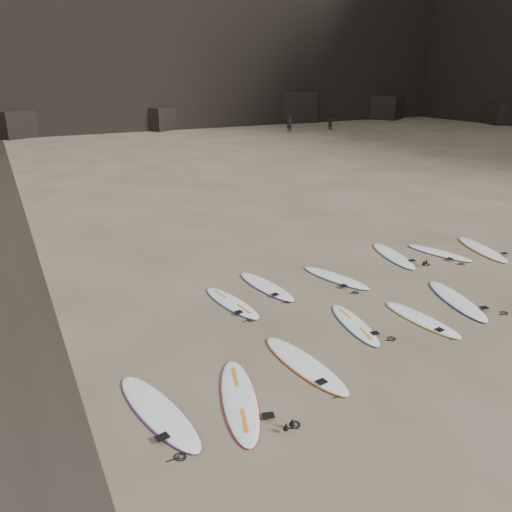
{
  "coord_description": "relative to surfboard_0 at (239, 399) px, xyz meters",
  "views": [
    {
      "loc": [
        -7.7,
        -8.44,
        5.98
      ],
      "look_at": [
        -2.19,
        2.22,
        1.5
      ],
      "focal_mm": 35.0,
      "sensor_mm": 36.0,
      "label": 1
    }
  ],
  "objects": [
    {
      "name": "person_a",
      "position": [
        23.75,
        37.82,
        0.78
      ],
      "size": [
        0.69,
        0.71,
        1.65
      ],
      "primitive_type": "imported",
      "rotation": [
        0.0,
        0.0,
        5.41
      ],
      "color": "black",
      "rests_on": "ground"
    },
    {
      "name": "surfboard_2",
      "position": [
        3.86,
        1.42,
        -0.01
      ],
      "size": [
        0.94,
        2.34,
        0.08
      ],
      "primitive_type": "ellipsoid",
      "rotation": [
        0.0,
        0.0,
        -0.18
      ],
      "color": "white",
      "rests_on": "ground"
    },
    {
      "name": "ground",
      "position": [
        4.31,
        1.17,
        -0.05
      ],
      "size": [
        240.0,
        240.0,
        0.0
      ],
      "primitive_type": "plane",
      "color": "#897559",
      "rests_on": "ground"
    },
    {
      "name": "surfboard_8",
      "position": [
        8.08,
        4.75,
        -0.0
      ],
      "size": [
        1.21,
        2.71,
        0.09
      ],
      "primitive_type": "ellipsoid",
      "rotation": [
        0.0,
        0.0,
        -0.23
      ],
      "color": "white",
      "rests_on": "ground"
    },
    {
      "name": "surfboard_9",
      "position": [
        9.7,
        4.24,
        -0.01
      ],
      "size": [
        1.22,
        2.46,
        0.09
      ],
      "primitive_type": "ellipsoid",
      "rotation": [
        0.0,
        0.0,
        0.28
      ],
      "color": "white",
      "rests_on": "ground"
    },
    {
      "name": "surfboard_0",
      "position": [
        0.0,
        0.0,
        0.0
      ],
      "size": [
        1.47,
        2.79,
        0.1
      ],
      "primitive_type": "ellipsoid",
      "rotation": [
        0.0,
        0.0,
        -0.32
      ],
      "color": "white",
      "rests_on": "ground"
    },
    {
      "name": "surfboard_1",
      "position": [
        1.77,
        0.46,
        -0.0
      ],
      "size": [
        0.92,
        2.76,
        0.1
      ],
      "primitive_type": "ellipsoid",
      "rotation": [
        0.0,
        0.0,
        0.1
      ],
      "color": "white",
      "rests_on": "ground"
    },
    {
      "name": "surfboard_5",
      "position": [
        1.65,
        3.95,
        -0.01
      ],
      "size": [
        0.95,
        2.48,
        0.09
      ],
      "primitive_type": "ellipsoid",
      "rotation": [
        0.0,
        0.0,
        0.16
      ],
      "color": "white",
      "rests_on": "ground"
    },
    {
      "name": "surfboard_4",
      "position": [
        7.22,
        1.24,
        -0.0
      ],
      "size": [
        1.37,
        2.75,
        0.1
      ],
      "primitive_type": "ellipsoid",
      "rotation": [
        0.0,
        0.0,
        -0.29
      ],
      "color": "white",
      "rests_on": "ground"
    },
    {
      "name": "surfboard_7",
      "position": [
        5.2,
        4.07,
        -0.0
      ],
      "size": [
        1.25,
        2.52,
        0.09
      ],
      "primitive_type": "ellipsoid",
      "rotation": [
        0.0,
        0.0,
        0.28
      ],
      "color": "white",
      "rests_on": "ground"
    },
    {
      "name": "surfboard_10",
      "position": [
        11.32,
        3.81,
        -0.0
      ],
      "size": [
        1.42,
        2.79,
        0.1
      ],
      "primitive_type": "ellipsoid",
      "rotation": [
        0.0,
        0.0,
        -0.3
      ],
      "color": "white",
      "rests_on": "ground"
    },
    {
      "name": "surfboard_6",
      "position": [
        3.01,
        4.49,
        -0.0
      ],
      "size": [
        0.93,
        2.57,
        0.09
      ],
      "primitive_type": "ellipsoid",
      "rotation": [
        0.0,
        0.0,
        0.13
      ],
      "color": "white",
      "rests_on": "ground"
    },
    {
      "name": "person_b",
      "position": [
        29.04,
        38.07,
        0.78
      ],
      "size": [
        0.65,
        0.82,
        1.66
      ],
      "primitive_type": "imported",
      "rotation": [
        0.0,
        0.0,
        1.55
      ],
      "color": "black",
      "rests_on": "ground"
    },
    {
      "name": "surfboard_11",
      "position": [
        -1.49,
        0.37,
        0.0
      ],
      "size": [
        1.2,
        2.87,
        0.1
      ],
      "primitive_type": "ellipsoid",
      "rotation": [
        0.0,
        0.0,
        0.2
      ],
      "color": "white",
      "rests_on": "ground"
    },
    {
      "name": "surfboard_3",
      "position": [
        5.54,
        0.86,
        -0.01
      ],
      "size": [
        0.77,
        2.4,
        0.09
      ],
      "primitive_type": "ellipsoid",
      "rotation": [
        0.0,
        0.0,
        0.09
      ],
      "color": "white",
      "rests_on": "ground"
    }
  ]
}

